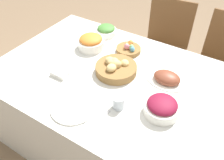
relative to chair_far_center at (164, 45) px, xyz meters
The scene contains 16 objects.
ground_plane 1.01m from the chair_far_center, 88.00° to the right, with size 12.00×12.00×0.00m, color #7F664C.
dining_table 0.89m from the chair_far_center, 88.00° to the right, with size 1.82×1.13×0.72m.
chair_far_center is the anchor object (origin of this frame).
chair_far_right 0.55m from the chair_far_center, ahead, with size 0.43×0.43×0.91m.
bread_basket 0.88m from the chair_far_center, 93.16° to the right, with size 0.29×0.29×0.10m.
egg_basket 0.63m from the chair_far_center, 99.08° to the right, with size 0.19×0.19×0.08m.
ham_platter 0.84m from the chair_far_center, 68.57° to the right, with size 0.28×0.19×0.08m.
carrot_bowl 0.83m from the chair_far_center, 118.39° to the right, with size 0.21×0.21×0.11m.
green_salad_bowl 0.65m from the chair_far_center, 130.44° to the right, with size 0.17×0.17×0.09m.
beet_salad_bowl 1.12m from the chair_far_center, 70.01° to the right, with size 0.20×0.20×0.10m.
dinner_plate 1.29m from the chair_far_center, 93.79° to the right, with size 0.27×0.27×0.01m.
fork 1.31m from the chair_far_center, 100.93° to the right, with size 0.02×0.19×0.00m.
knife 1.29m from the chair_far_center, 86.53° to the right, with size 0.02×0.19×0.00m.
spoon 1.29m from the chair_far_center, 85.17° to the right, with size 0.02×0.19×0.00m.
drinking_cup 1.15m from the chair_far_center, 82.89° to the right, with size 0.07×0.07×0.08m.
butter_dish 1.16m from the chair_far_center, 108.05° to the right, with size 0.12×0.07×0.03m.
Camera 1 is at (0.58, -1.06, 1.78)m, focal length 38.00 mm.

